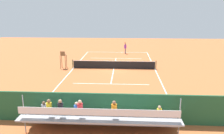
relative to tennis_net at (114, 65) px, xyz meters
The scene contains 12 objects.
ground_plane 0.50m from the tennis_net, ahead, with size 60.00×60.00×0.00m, color #BC6033.
court_line_markings 0.50m from the tennis_net, 90.00° to the right, with size 10.10×22.20×0.01m.
tennis_net is the anchor object (origin of this frame).
backdrop_wall 14.01m from the tennis_net, 90.00° to the left, with size 18.00×0.16×2.00m, color #235633.
bleacher_stand 15.39m from the tennis_net, 89.33° to the left, with size 9.06×2.40×2.48m.
umpire_chair 6.26m from the tennis_net, ahead, with size 0.67×0.67×2.14m.
courtside_bench 13.70m from the tennis_net, 104.31° to the left, with size 1.80×0.40×0.93m.
equipment_bag 13.54m from the tennis_net, 97.99° to the left, with size 0.90×0.36×0.36m, color #B22D2D.
tennis_player 9.99m from the tennis_net, 97.77° to the right, with size 0.36×0.53×1.93m.
tennis_racket 10.64m from the tennis_net, 94.03° to the right, with size 0.37×0.59×0.03m.
tennis_ball_near 9.78m from the tennis_net, 111.21° to the right, with size 0.07×0.07×0.07m, color #CCDB33.
tennis_ball_far 6.72m from the tennis_net, 91.91° to the right, with size 0.07×0.07×0.07m, color #CCDB33.
Camera 1 is at (-1.40, 27.88, 7.22)m, focal length 37.69 mm.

